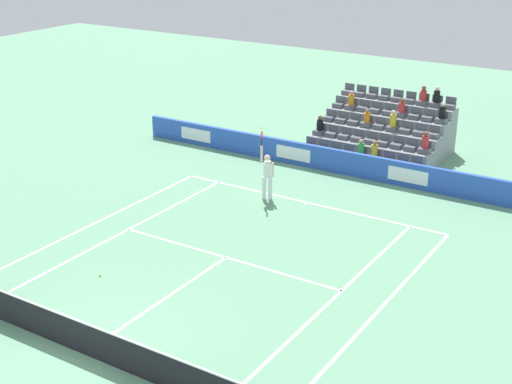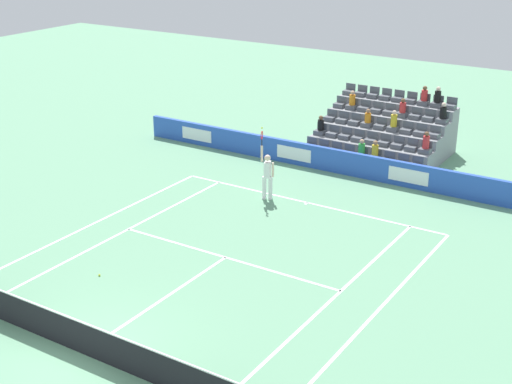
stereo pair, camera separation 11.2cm
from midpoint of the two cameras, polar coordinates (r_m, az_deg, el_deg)
name	(u,v)px [view 1 (the left image)]	position (r m, az deg, el deg)	size (l,w,h in m)	color
ground_plane	(83,354)	(19.53, -13.41, -12.09)	(80.00, 80.00, 0.00)	#669E77
line_baseline	(307,203)	(28.01, 3.89, -0.82)	(10.97, 0.10, 0.01)	white
line_service	(226,257)	(23.73, -2.48, -5.08)	(8.23, 0.10, 0.01)	white
line_centre_service	(163,300)	(21.50, -7.36, -8.28)	(0.10, 6.40, 0.01)	white
line_singles_sideline_left	(120,234)	(25.78, -10.63, -3.21)	(0.10, 11.89, 0.01)	white
line_singles_sideline_right	(335,297)	(21.55, 5.97, -8.13)	(0.10, 11.89, 0.01)	white
line_doubles_sideline_left	(91,225)	(26.66, -12.82, -2.53)	(0.10, 11.89, 0.01)	white
line_doubles_sideline_right	(379,310)	(21.08, 9.34, -9.04)	(0.10, 11.89, 0.01)	white
line_centre_mark	(306,203)	(27.93, 3.79, -0.89)	(0.10, 0.20, 0.01)	white
sponsor_barrier	(349,163)	(30.88, 7.13, 2.21)	(20.94, 0.22, 1.01)	blue
tennis_net	(81,337)	(19.27, -13.54, -10.87)	(11.97, 0.10, 1.07)	#33383D
tennis_player	(267,174)	(27.97, 0.74, 1.37)	(0.54, 0.43, 2.85)	white
stadium_stand	(384,135)	(33.90, 9.76, 4.38)	(5.58, 4.75, 3.02)	gray
loose_tennis_ball	(100,275)	(23.06, -12.14, -6.34)	(0.07, 0.07, 0.07)	#D1E533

